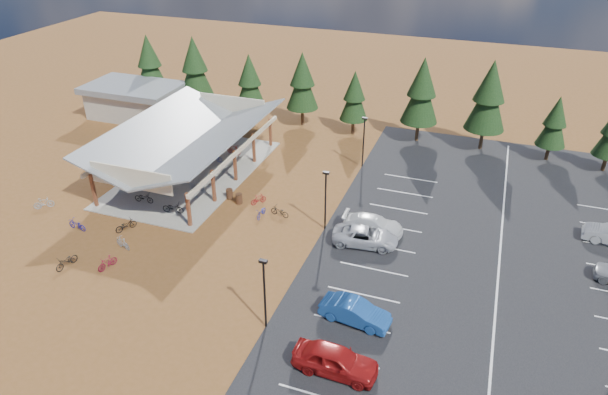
{
  "coord_description": "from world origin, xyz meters",
  "views": [
    {
      "loc": [
        15.89,
        -33.19,
        23.9
      ],
      "look_at": [
        2.7,
        3.41,
        1.68
      ],
      "focal_mm": 32.0,
      "sensor_mm": 36.0,
      "label": 1
    }
  ],
  "objects_px": {
    "trash_bin_0": "(239,198)",
    "lamp_post_0": "(264,289)",
    "bike_14": "(261,212)",
    "bike_15": "(259,199)",
    "bike_13": "(123,243)",
    "trash_bin_1": "(230,194)",
    "lamp_post_1": "(326,196)",
    "car_3": "(373,224)",
    "bike_2": "(191,149)",
    "bike_5": "(196,185)",
    "lamp_post_2": "(364,139)",
    "bike_1": "(181,169)",
    "bike_6": "(214,158)",
    "bike_11": "(107,262)",
    "bike_8": "(67,261)",
    "car_0": "(335,360)",
    "bike_4": "(173,208)",
    "bike_12": "(126,225)",
    "bike_9": "(44,203)",
    "car_1": "(355,312)",
    "bike_16": "(280,212)",
    "bike_7": "(234,149)",
    "bike_0": "(144,198)",
    "bike_3": "(205,147)",
    "bike_10": "(77,225)",
    "car_2": "(365,236)",
    "bike_pavilion": "(189,137)"
  },
  "relations": [
    {
      "from": "bike_5",
      "to": "car_0",
      "type": "distance_m",
      "value": 24.12
    },
    {
      "from": "car_0",
      "to": "bike_16",
      "type": "bearing_deg",
      "value": 33.76
    },
    {
      "from": "bike_6",
      "to": "bike_12",
      "type": "xyz_separation_m",
      "value": [
        -0.78,
        -13.39,
        -0.03
      ]
    },
    {
      "from": "bike_3",
      "to": "bike_12",
      "type": "distance_m",
      "value": 15.41
    },
    {
      "from": "lamp_post_0",
      "to": "bike_11",
      "type": "xyz_separation_m",
      "value": [
        -13.15,
        1.66,
        -2.49
      ]
    },
    {
      "from": "bike_15",
      "to": "bike_0",
      "type": "bearing_deg",
      "value": 54.65
    },
    {
      "from": "bike_12",
      "to": "bike_13",
      "type": "bearing_deg",
      "value": 148.87
    },
    {
      "from": "bike_6",
      "to": "bike_11",
      "type": "distance_m",
      "value": 18.11
    },
    {
      "from": "bike_2",
      "to": "bike_16",
      "type": "distance_m",
      "value": 15.65
    },
    {
      "from": "bike_13",
      "to": "trash_bin_1",
      "type": "bearing_deg",
      "value": 174.46
    },
    {
      "from": "bike_10",
      "to": "bike_14",
      "type": "bearing_deg",
      "value": 124.56
    },
    {
      "from": "bike_0",
      "to": "bike_7",
      "type": "distance_m",
      "value": 11.92
    },
    {
      "from": "trash_bin_0",
      "to": "lamp_post_0",
      "type": "bearing_deg",
      "value": -58.11
    },
    {
      "from": "bike_12",
      "to": "car_0",
      "type": "height_order",
      "value": "car_0"
    },
    {
      "from": "trash_bin_1",
      "to": "bike_1",
      "type": "distance_m",
      "value": 6.96
    },
    {
      "from": "lamp_post_2",
      "to": "bike_1",
      "type": "xyz_separation_m",
      "value": [
        -15.91,
        -7.55,
        -2.37
      ]
    },
    {
      "from": "lamp_post_0",
      "to": "bike_4",
      "type": "distance_m",
      "value": 16.28
    },
    {
      "from": "bike_3",
      "to": "bike_12",
      "type": "height_order",
      "value": "bike_3"
    },
    {
      "from": "bike_14",
      "to": "car_3",
      "type": "bearing_deg",
      "value": 5.73
    },
    {
      "from": "bike_7",
      "to": "car_0",
      "type": "xyz_separation_m",
      "value": [
        18.23,
        -24.04,
        0.23
      ]
    },
    {
      "from": "bike_pavilion",
      "to": "bike_15",
      "type": "bearing_deg",
      "value": -20.88
    },
    {
      "from": "bike_pavilion",
      "to": "lamp_post_2",
      "type": "bearing_deg",
      "value": 25.02
    },
    {
      "from": "bike_14",
      "to": "car_3",
      "type": "relative_size",
      "value": 0.33
    },
    {
      "from": "lamp_post_1",
      "to": "car_3",
      "type": "bearing_deg",
      "value": 12.12
    },
    {
      "from": "bike_5",
      "to": "bike_16",
      "type": "relative_size",
      "value": 0.95
    },
    {
      "from": "bike_16",
      "to": "bike_7",
      "type": "bearing_deg",
      "value": -125.15
    },
    {
      "from": "bike_9",
      "to": "car_3",
      "type": "bearing_deg",
      "value": -119.69
    },
    {
      "from": "bike_4",
      "to": "bike_7",
      "type": "distance_m",
      "value": 12.19
    },
    {
      "from": "lamp_post_0",
      "to": "bike_13",
      "type": "bearing_deg",
      "value": 163.06
    },
    {
      "from": "bike_14",
      "to": "bike_15",
      "type": "relative_size",
      "value": 1.06
    },
    {
      "from": "bike_7",
      "to": "bike_14",
      "type": "xyz_separation_m",
      "value": [
        7.56,
        -10.11,
        -0.23
      ]
    },
    {
      "from": "lamp_post_2",
      "to": "bike_4",
      "type": "relative_size",
      "value": 2.77
    },
    {
      "from": "bike_8",
      "to": "car_0",
      "type": "distance_m",
      "value": 21.33
    },
    {
      "from": "lamp_post_1",
      "to": "bike_2",
      "type": "xyz_separation_m",
      "value": [
        -17.42,
        8.82,
        -2.47
      ]
    },
    {
      "from": "car_0",
      "to": "car_1",
      "type": "xyz_separation_m",
      "value": [
        -0.02,
        4.34,
        -0.09
      ]
    },
    {
      "from": "bike_9",
      "to": "bike_14",
      "type": "relative_size",
      "value": 1.04
    },
    {
      "from": "bike_7",
      "to": "bike_11",
      "type": "bearing_deg",
      "value": -165.91
    },
    {
      "from": "bike_6",
      "to": "car_2",
      "type": "distance_m",
      "value": 19.85
    },
    {
      "from": "trash_bin_1",
      "to": "bike_13",
      "type": "height_order",
      "value": "bike_13"
    },
    {
      "from": "lamp_post_1",
      "to": "bike_10",
      "type": "distance_m",
      "value": 20.09
    },
    {
      "from": "bike_10",
      "to": "bike_3",
      "type": "bearing_deg",
      "value": 178.69
    },
    {
      "from": "bike_9",
      "to": "car_1",
      "type": "bearing_deg",
      "value": -140.87
    },
    {
      "from": "lamp_post_2",
      "to": "bike_4",
      "type": "bearing_deg",
      "value": -132.0
    },
    {
      "from": "bike_2",
      "to": "bike_1",
      "type": "bearing_deg",
      "value": -148.09
    },
    {
      "from": "trash_bin_0",
      "to": "bike_8",
      "type": "xyz_separation_m",
      "value": [
        -7.71,
        -12.57,
        0.04
      ]
    },
    {
      "from": "bike_3",
      "to": "car_0",
      "type": "bearing_deg",
      "value": -122.15
    },
    {
      "from": "bike_13",
      "to": "bike_14",
      "type": "bearing_deg",
      "value": 151.64
    },
    {
      "from": "bike_2",
      "to": "bike_5",
      "type": "bearing_deg",
      "value": -133.46
    },
    {
      "from": "lamp_post_0",
      "to": "trash_bin_1",
      "type": "distance_m",
      "value": 16.94
    },
    {
      "from": "bike_pavilion",
      "to": "trash_bin_0",
      "type": "relative_size",
      "value": 21.56
    }
  ]
}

